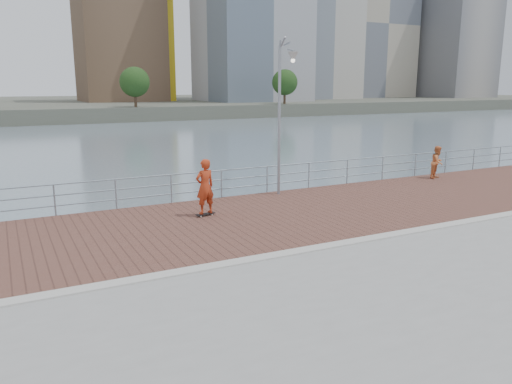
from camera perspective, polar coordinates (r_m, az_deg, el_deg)
name	(u,v)px	position (r m, az deg, el deg)	size (l,w,h in m)	color
water	(289,323)	(14.18, 3.82, -14.72)	(400.00, 400.00, 0.00)	slate
brick_lane	(234,221)	(16.43, -2.56, -3.35)	(40.00, 6.80, 0.02)	brown
curb	(290,253)	(13.38, 3.95, -6.95)	(40.00, 0.40, 0.06)	#B7B5AD
far_shore	(27,106)	(133.56, -24.68, 8.92)	(320.00, 95.00, 2.50)	#4C5142
guardrail	(197,183)	(19.33, -6.79, 1.03)	(39.06, 0.06, 1.13)	#8C9EA8
street_lamp	(285,90)	(19.57, 3.35, 11.53)	(0.43, 1.25, 5.89)	gray
skateboard	(206,214)	(17.10, -5.79, -2.52)	(0.71, 0.30, 0.08)	black
skateboarder	(205,186)	(16.89, -5.86, 0.63)	(0.68, 0.45, 1.87)	#B23417
bystander	(437,162)	(25.22, 20.03, 3.22)	(0.75, 0.58, 1.54)	#DB7840
skyline	(166,6)	(121.83, -10.27, 20.20)	(233.00, 41.00, 55.63)	#ADA38E
shoreline_trees	(38,84)	(88.01, -23.65, 11.27)	(109.73, 5.14, 6.85)	#473323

